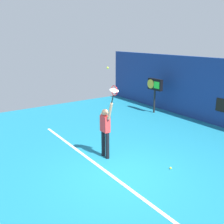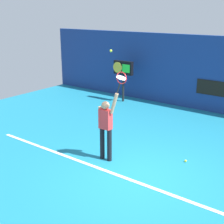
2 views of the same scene
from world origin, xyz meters
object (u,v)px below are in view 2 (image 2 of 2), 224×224
tennis_ball (111,51)px  spare_ball (186,161)px  tennis_racket (121,79)px  tennis_player (106,125)px  scoreboard_clock (123,70)px

tennis_ball → spare_ball: tennis_ball is taller
tennis_ball → tennis_racket: bearing=4.4°
tennis_player → scoreboard_clock: tennis_player is taller
scoreboard_clock → spare_ball: scoreboard_clock is taller
tennis_racket → tennis_ball: bearing=-175.6°
tennis_ball → spare_ball: bearing=36.0°
tennis_player → tennis_racket: 1.43m
tennis_racket → spare_ball: (1.36, 1.19, -2.32)m
tennis_player → tennis_ball: tennis_ball is taller
tennis_player → spare_ball: (1.86, 1.18, -0.98)m
tennis_ball → spare_ball: (1.66, 1.21, -3.00)m
tennis_player → tennis_ball: 2.03m
tennis_ball → scoreboard_clock: bearing=121.9°
scoreboard_clock → tennis_ball: bearing=-58.1°
tennis_ball → scoreboard_clock: (-3.24, 5.20, -1.58)m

